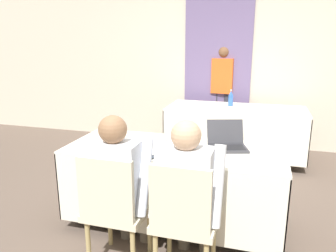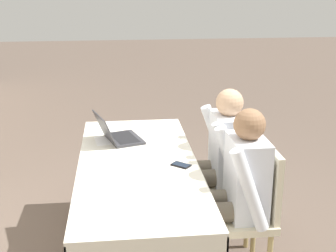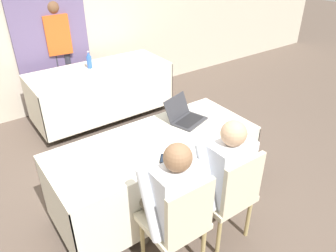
% 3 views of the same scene
% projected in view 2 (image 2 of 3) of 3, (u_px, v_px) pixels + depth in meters
% --- Properties ---
extents(conference_table_near, '(1.91, 0.80, 0.76)m').
position_uv_depth(conference_table_near, '(138.00, 187.00, 3.19)').
color(conference_table_near, silver).
rests_on(conference_table_near, ground_plane).
extents(laptop, '(0.41, 0.40, 0.22)m').
position_uv_depth(laptop, '(118.00, 135.00, 3.53)').
color(laptop, '#333338').
rests_on(laptop, conference_table_near).
extents(cell_phone, '(0.14, 0.14, 0.01)m').
position_uv_depth(cell_phone, '(181.00, 165.00, 3.08)').
color(cell_phone, black).
rests_on(cell_phone, conference_table_near).
extents(paper_beside_laptop, '(0.25, 0.32, 0.00)m').
position_uv_depth(paper_beside_laptop, '(115.00, 140.00, 3.57)').
color(paper_beside_laptop, white).
rests_on(paper_beside_laptop, conference_table_near).
extents(paper_centre_table, '(0.31, 0.35, 0.00)m').
position_uv_depth(paper_centre_table, '(175.00, 195.00, 2.67)').
color(paper_centre_table, white).
rests_on(paper_centre_table, conference_table_near).
extents(chair_near_left, '(0.44, 0.44, 0.92)m').
position_uv_depth(chair_near_left, '(249.00, 207.00, 3.04)').
color(chair_near_left, tan).
rests_on(chair_near_left, ground_plane).
extents(chair_near_right, '(0.44, 0.44, 0.92)m').
position_uv_depth(chair_near_right, '(230.00, 175.00, 3.53)').
color(chair_near_right, tan).
rests_on(chair_near_right, ground_plane).
extents(person_checkered_shirt, '(0.50, 0.52, 1.18)m').
position_uv_depth(person_checkered_shirt, '(234.00, 186.00, 2.98)').
color(person_checkered_shirt, '#665B4C').
rests_on(person_checkered_shirt, ground_plane).
extents(person_white_shirt, '(0.50, 0.52, 1.18)m').
position_uv_depth(person_white_shirt, '(217.00, 156.00, 3.47)').
color(person_white_shirt, '#665B4C').
rests_on(person_white_shirt, ground_plane).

